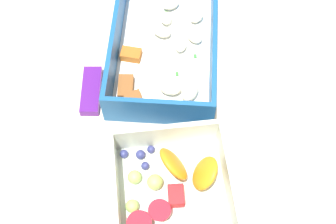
{
  "coord_description": "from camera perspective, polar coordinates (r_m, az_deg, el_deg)",
  "views": [
    {
      "loc": [
        -29.52,
        3.6,
        53.18
      ],
      "look_at": [
        -2.06,
        1.67,
        4.0
      ],
      "focal_mm": 48.29,
      "sensor_mm": 36.0,
      "label": 1
    }
  ],
  "objects": [
    {
      "name": "table_surface",
      "position": [
        0.6,
        1.45,
        0.41
      ],
      "size": [
        80.0,
        80.0,
        2.0
      ],
      "primitive_type": "cube",
      "color": "beige",
      "rests_on": "ground"
    },
    {
      "name": "fruit_bowl",
      "position": [
        0.52,
        0.49,
        -9.75
      ],
      "size": [
        14.25,
        14.1,
        5.32
      ],
      "rotation": [
        0.0,
        0.0,
        0.05
      ],
      "color": "silver",
      "rests_on": "table_surface"
    },
    {
      "name": "pasta_container",
      "position": [
        0.62,
        -0.51,
        7.79
      ],
      "size": [
        23.54,
        16.6,
        5.68
      ],
      "rotation": [
        0.0,
        0.0,
        -0.13
      ],
      "color": "white",
      "rests_on": "table_surface"
    },
    {
      "name": "candy_bar",
      "position": [
        0.6,
        -9.66,
        2.66
      ],
      "size": [
        7.15,
        2.87,
        1.2
      ],
      "primitive_type": "cube",
      "rotation": [
        0.0,
        0.0,
        -0.07
      ],
      "color": "#51197A",
      "rests_on": "table_surface"
    }
  ]
}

